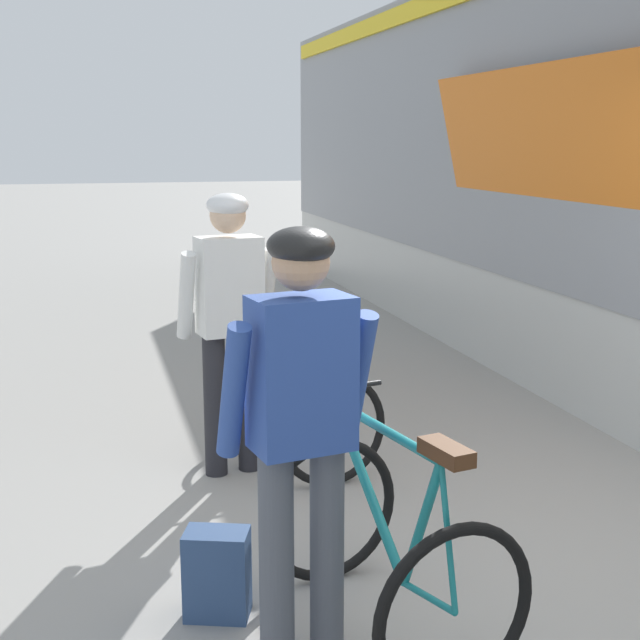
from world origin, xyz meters
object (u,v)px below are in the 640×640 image
backpack_on_platform (217,574)px  cyclist_far_in_white (230,309)px  cyclist_near_in_blue (301,410)px  bicycle_near_teal (386,546)px  bicycle_far_white (300,400)px

backpack_on_platform → cyclist_far_in_white: bearing=98.1°
cyclist_near_in_blue → backpack_on_platform: cyclist_near_in_blue is taller
bicycle_near_teal → cyclist_far_in_white: bearing=98.9°
cyclist_near_in_blue → bicycle_near_teal: 0.76m
cyclist_far_in_white → bicycle_near_teal: size_ratio=1.48×
cyclist_near_in_blue → cyclist_far_in_white: 2.09m
cyclist_near_in_blue → bicycle_far_white: bearing=76.2°
bicycle_near_teal → backpack_on_platform: bearing=154.2°
cyclist_far_in_white → backpack_on_platform: bearing=-101.9°
cyclist_near_in_blue → cyclist_far_in_white: (0.07, 2.08, 0.00)m
bicycle_near_teal → bicycle_far_white: 2.12m
cyclist_far_in_white → bicycle_near_teal: cyclist_far_in_white is taller
bicycle_far_white → bicycle_near_teal: bearing=-94.2°
cyclist_far_in_white → backpack_on_platform: size_ratio=4.40×
cyclist_far_in_white → bicycle_far_white: cyclist_far_in_white is taller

